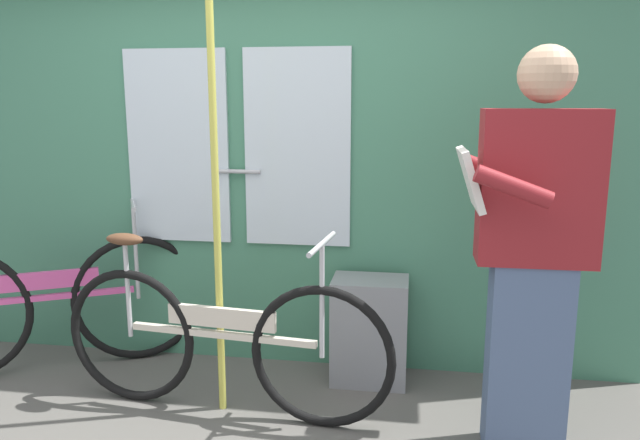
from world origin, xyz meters
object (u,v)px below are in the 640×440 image
passenger_reading_newspaper (532,246)px  bicycle_near_door (51,303)px  bicycle_leaning_behind (221,341)px  trash_bin_by_wall (370,330)px  handrail_pole (216,195)px

passenger_reading_newspaper → bicycle_near_door: bearing=-9.9°
bicycle_leaning_behind → trash_bin_by_wall: (0.70, 0.47, -0.08)m
trash_bin_by_wall → handrail_pole: (-0.71, -0.43, 0.81)m
trash_bin_by_wall → handrail_pole: 1.16m
bicycle_leaning_behind → trash_bin_by_wall: size_ratio=2.92×
handrail_pole → trash_bin_by_wall: bearing=31.0°
bicycle_leaning_behind → handrail_pole: bearing=113.2°
bicycle_near_door → handrail_pole: size_ratio=0.70×
bicycle_near_door → trash_bin_by_wall: 1.82m
bicycle_leaning_behind → passenger_reading_newspaper: 1.53m
trash_bin_by_wall → bicycle_near_door: bearing=-175.7°
passenger_reading_newspaper → handrail_pole: 1.45m
passenger_reading_newspaper → trash_bin_by_wall: 1.12m
bicycle_leaning_behind → handrail_pole: size_ratio=0.78×
bicycle_near_door → handrail_pole: 1.34m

